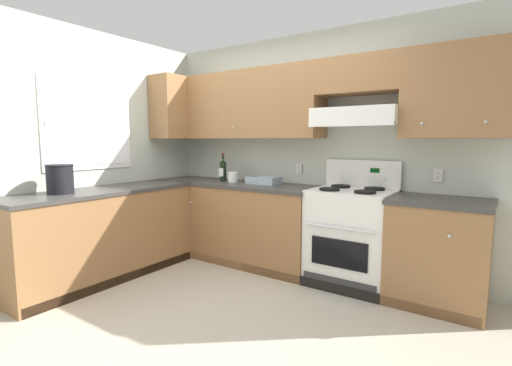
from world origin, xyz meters
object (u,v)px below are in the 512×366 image
Objects in this scene: wine_bottle at (223,170)px; bowl at (264,181)px; bucket at (60,178)px; paper_towel_roll at (233,177)px; stove at (351,236)px.

bowl is (0.57, 0.03, -0.11)m from wine_bottle.
paper_towel_roll is at bearing 66.40° from bucket.
paper_towel_roll is at bearing 179.37° from stove.
stove is 10.05× the size of paper_towel_roll.
stove is 2.78m from bucket.
paper_towel_roll is (0.72, 1.65, -0.08)m from bucket.
wine_bottle is 0.94× the size of bowl.
paper_towel_roll reaches higher than bowl.
wine_bottle is at bearing 178.63° from stove.
wine_bottle reaches higher than bowl.
bowl is 3.03× the size of paper_towel_roll.
wine_bottle reaches higher than paper_towel_roll.
stove reaches higher than bowl.
bucket reaches higher than paper_towel_roll.
wine_bottle is (-1.62, 0.04, 0.57)m from stove.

